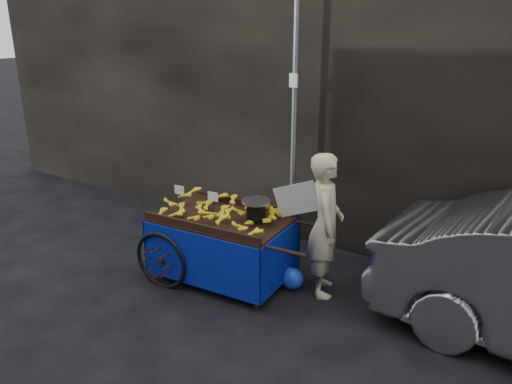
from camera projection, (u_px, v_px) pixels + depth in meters
The scene contains 6 objects.
ground at pixel (221, 277), 6.45m from camera, with size 80.00×80.00×0.00m, color black.
building_wall at pixel (343, 65), 7.48m from camera, with size 13.50×2.00×5.00m.
street_pole at pixel (295, 110), 6.67m from camera, with size 0.12×0.10×4.00m.
banana_cart at pixel (219, 223), 6.20m from camera, with size 2.31×1.22×1.22m.
vendor at pixel (325, 225), 5.84m from camera, with size 0.93×0.76×1.74m.
plastic_bag at pixel (291, 278), 6.13m from camera, with size 0.31×0.24×0.28m, color blue.
Camera 1 is at (3.54, -4.54, 3.14)m, focal length 35.00 mm.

